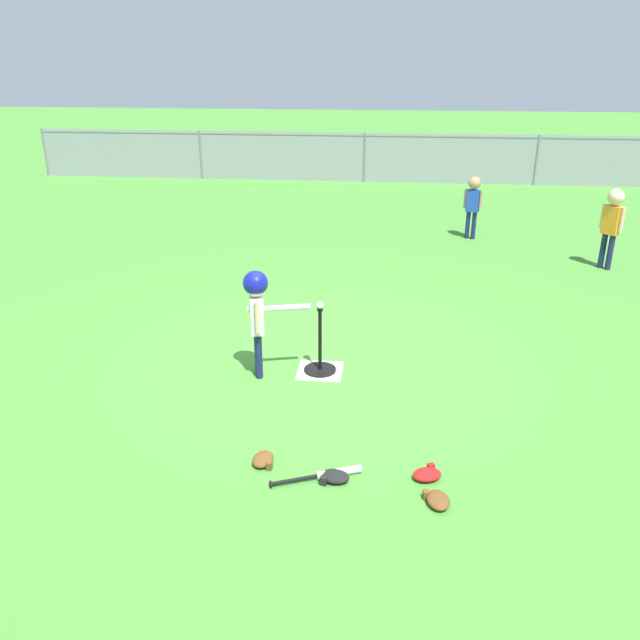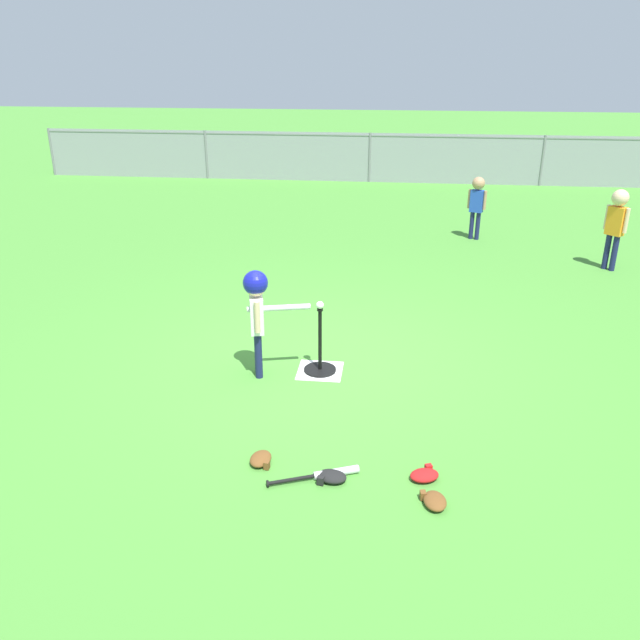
{
  "view_description": "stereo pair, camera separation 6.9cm",
  "coord_description": "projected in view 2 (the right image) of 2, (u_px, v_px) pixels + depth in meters",
  "views": [
    {
      "loc": [
        0.59,
        -5.89,
        2.95
      ],
      "look_at": [
        -0.01,
        -0.21,
        0.55
      ],
      "focal_mm": 36.17,
      "sensor_mm": 36.0,
      "label": 1
    },
    {
      "loc": [
        0.65,
        -5.88,
        2.95
      ],
      "look_at": [
        -0.01,
        -0.21,
        0.55
      ],
      "focal_mm": 36.17,
      "sensor_mm": 36.0,
      "label": 2
    }
  ],
  "objects": [
    {
      "name": "home_plate",
      "position": [
        320.0,
        371.0,
        6.41
      ],
      "size": [
        0.44,
        0.44,
        0.01
      ],
      "primitive_type": "cube",
      "color": "white",
      "rests_on": "ground_plane"
    },
    {
      "name": "glove_near_bats",
      "position": [
        425.0,
        475.0,
        4.78
      ],
      "size": [
        0.26,
        0.24,
        0.07
      ],
      "color": "#B21919",
      "rests_on": "ground_plane"
    },
    {
      "name": "fielder_near_left",
      "position": [
        477.0,
        200.0,
        10.61
      ],
      "size": [
        0.29,
        0.21,
        1.04
      ],
      "color": "#191E4C",
      "rests_on": "ground_plane"
    },
    {
      "name": "spare_bat_silver",
      "position": [
        327.0,
        474.0,
        4.8
      ],
      "size": [
        0.67,
        0.31,
        0.06
      ],
      "color": "silver",
      "rests_on": "ground_plane"
    },
    {
      "name": "glove_outfield_drop",
      "position": [
        261.0,
        459.0,
        4.97
      ],
      "size": [
        0.19,
        0.24,
        0.07
      ],
      "color": "brown",
      "rests_on": "ground_plane"
    },
    {
      "name": "outfield_fence",
      "position": [
        370.0,
        156.0,
        15.33
      ],
      "size": [
        16.06,
        0.06,
        1.15
      ],
      "color": "slate",
      "rests_on": "ground_plane"
    },
    {
      "name": "glove_tossed_aside",
      "position": [
        331.0,
        477.0,
        4.76
      ],
      "size": [
        0.24,
        0.2,
        0.07
      ],
      "color": "black",
      "rests_on": "ground_plane"
    },
    {
      "name": "glove_by_plate",
      "position": [
        434.0,
        501.0,
        4.51
      ],
      "size": [
        0.2,
        0.24,
        0.07
      ],
      "color": "brown",
      "rests_on": "ground_plane"
    },
    {
      "name": "ground_plane",
      "position": [
        324.0,
        362.0,
        6.6
      ],
      "size": [
        60.0,
        60.0,
        0.0
      ],
      "primitive_type": "plane",
      "color": "#478C33"
    },
    {
      "name": "batter_child",
      "position": [
        257.0,
        302.0,
        6.04
      ],
      "size": [
        0.62,
        0.3,
        1.07
      ],
      "color": "#191E4C",
      "rests_on": "ground_plane"
    },
    {
      "name": "batting_tee",
      "position": [
        320.0,
        361.0,
        6.37
      ],
      "size": [
        0.32,
        0.32,
        0.67
      ],
      "color": "black",
      "rests_on": "ground_plane"
    },
    {
      "name": "fielder_deep_left",
      "position": [
        617.0,
        219.0,
        9.07
      ],
      "size": [
        0.26,
        0.26,
        1.16
      ],
      "color": "#191E4C",
      "rests_on": "ground_plane"
    },
    {
      "name": "baseball_on_tee",
      "position": [
        320.0,
        305.0,
        6.13
      ],
      "size": [
        0.07,
        0.07,
        0.07
      ],
      "primitive_type": "sphere",
      "color": "white",
      "rests_on": "batting_tee"
    }
  ]
}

